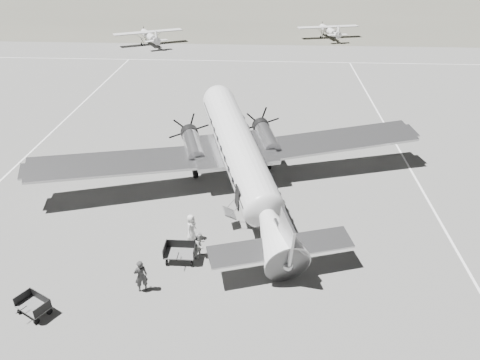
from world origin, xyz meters
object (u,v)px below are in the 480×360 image
passenger (191,227)px  ground_crew (141,276)px  baggage_cart_near (180,253)px  baggage_cart_far (33,306)px  dc3_airliner (242,159)px  light_plane_right (329,32)px  ramp_agent (200,245)px  light_plane_left (150,37)px

passenger → ground_crew: bearing=175.4°
baggage_cart_near → baggage_cart_far: 7.59m
dc3_airliner → light_plane_right: (11.28, 50.88, -1.62)m
baggage_cart_near → passenger: bearing=81.3°
dc3_airliner → baggage_cart_near: (-2.95, -7.39, -2.17)m
ramp_agent → passenger: passenger is taller
light_plane_left → baggage_cart_far: 56.85m
dc3_airliner → baggage_cart_far: size_ratio=17.46×
light_plane_left → ground_crew: light_plane_left is taller
baggage_cart_far → ground_crew: bearing=51.5°
baggage_cart_far → light_plane_left: bearing=126.9°
baggage_cart_far → passenger: bearing=73.7°
light_plane_right → passenger: 57.95m
passenger → baggage_cart_far: bearing=152.1°
dc3_airliner → ground_crew: (-4.47, -9.84, -1.76)m
ramp_agent → light_plane_left: bearing=48.7°
dc3_airliner → light_plane_left: dc3_airliner is taller
light_plane_left → ramp_agent: size_ratio=6.91×
light_plane_left → ground_crew: size_ratio=5.84×
light_plane_right → ground_crew: size_ratio=5.55×
dc3_airliner → light_plane_left: (-16.59, 44.61, -1.57)m
ground_crew → passenger: 4.83m
baggage_cart_near → ground_crew: (-1.52, -2.44, 0.41)m
light_plane_right → baggage_cart_near: 59.99m
ground_crew → ramp_agent: (2.57, 2.91, -0.14)m
dc3_airliner → passenger: dc3_airliner is taller
light_plane_right → baggage_cart_near: size_ratio=5.64×
light_plane_right → dc3_airliner: bearing=-116.8°
dc3_airliner → passenger: bearing=-133.5°
light_plane_left → ground_crew: 55.78m
dc3_airliner → ramp_agent: size_ratio=18.21×
baggage_cart_near → ramp_agent: size_ratio=1.16×
dc3_airliner → ramp_agent: (-1.90, -6.93, -1.90)m
light_plane_left → passenger: 51.90m
light_plane_right → baggage_cart_far: bearing=-122.4°
ground_crew → passenger: bearing=-137.9°
light_plane_right → ramp_agent: 59.29m
light_plane_right → ramp_agent: size_ratio=6.56×
baggage_cart_near → ground_crew: 2.91m
passenger → ramp_agent: bearing=-137.0°
ramp_agent → passenger: 1.72m
baggage_cart_far → passenger: size_ratio=0.97×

